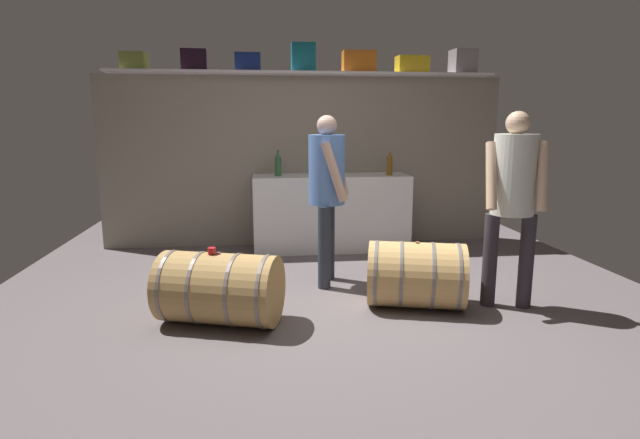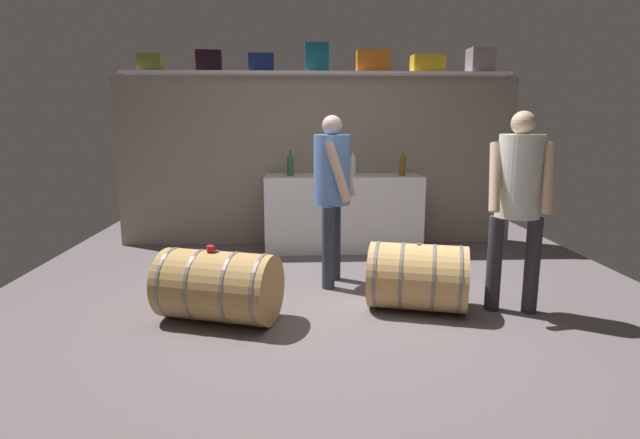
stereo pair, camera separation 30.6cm
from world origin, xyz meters
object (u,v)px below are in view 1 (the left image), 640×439
Objects in this scene: toolcase_teal at (303,58)px; tasting_cup at (212,251)px; toolcase_grey at (463,62)px; toolcase_orange at (359,62)px; wine_glass at (329,168)px; wine_bottle_amber at (389,165)px; toolcase_yellow at (412,65)px; toolcase_black at (194,60)px; wine_bottle_green at (278,165)px; wine_barrel_far at (416,275)px; toolcase_navy at (247,62)px; winemaker_pouring at (327,182)px; wine_barrel_near at (220,288)px; wine_bottle_clear at (341,165)px; visitor_tasting at (513,190)px; work_cabinet at (331,212)px; toolcase_olive at (134,61)px.

toolcase_teal is 3.21m from tasting_cup.
toolcase_grey reaches higher than tasting_cup.
toolcase_orange is 2.59× the size of wine_glass.
toolcase_yellow is at bearing 43.57° from wine_bottle_amber.
toolcase_teal reaches higher than toolcase_grey.
toolcase_black is 1.31m from toolcase_teal.
wine_bottle_green is 2.51m from wine_barrel_far.
toolcase_navy is 2.05m from toolcase_yellow.
toolcase_teal is at bearing -161.09° from winemaker_pouring.
wine_barrel_far is at bearing -97.38° from wine_bottle_amber.
toolcase_grey is at bearing 58.34° from wine_barrel_near.
tasting_cup is (-1.37, -2.19, -0.47)m from wine_bottle_clear.
visitor_tasting is (1.89, -2.19, -0.05)m from wine_bottle_green.
wine_bottle_green is at bearing 176.36° from wine_bottle_amber.
work_cabinet is 0.94m from wine_bottle_amber.
toolcase_navy is 1.37m from toolcase_orange.
toolcase_grey is at bearing 3.97° from toolcase_olive.
winemaker_pouring is (1.03, 0.91, 0.41)m from tasting_cup.
toolcase_grey reaches higher than wine_glass.
toolcase_navy is 0.16× the size of work_cabinet.
toolcase_navy reaches higher than toolcase_olive.
toolcase_grey is at bearing 5.72° from wine_bottle_green.
wine_bottle_green is 5.19× the size of tasting_cup.
toolcase_teal is 1.15× the size of toolcase_grey.
toolcase_grey reaches higher than wine_bottle_green.
toolcase_teal is at bearing -3.96° from toolcase_black.
toolcase_olive is 0.17× the size of visitor_tasting.
wine_bottle_green is at bearing -17.63° from toolcase_black.
toolcase_grey is at bearing 145.33° from winemaker_pouring.
wine_barrel_far is (2.08, -2.35, -2.02)m from toolcase_black.
wine_bottle_clear is at bearing 57.98° from tasting_cup.
wine_bottle_amber is 0.60m from wine_bottle_clear.
wine_barrel_near reaches higher than wine_barrel_far.
wine_barrel_far is (-1.26, -2.35, -2.05)m from toolcase_grey.
toolcase_orange is 0.24× the size of winemaker_pouring.
work_cabinet is 0.89m from wine_bottle_green.
toolcase_orange is at bearing 178.48° from toolcase_yellow.
toolcase_orange is 0.68m from toolcase_yellow.
toolcase_black is 3.25m from wine_barrel_near.
wine_barrel_near is at bearing -62.45° from toolcase_olive.
winemaker_pouring is (2.08, -1.60, -1.27)m from toolcase_olive.
toolcase_teal is 0.32× the size of wine_barrel_near.
wine_bottle_amber is 2.99m from tasting_cup.
toolcase_teal is 3.22m from wine_barrel_far.
work_cabinet is 1.81× the size of wine_barrel_near.
work_cabinet is at bearing -173.58° from winemaker_pouring.
toolcase_navy reaches higher than visitor_tasting.
wine_bottle_clear is (-1.61, -0.32, -1.26)m from toolcase_grey.
wine_barrel_near is 0.64× the size of winemaker_pouring.
wine_barrel_near is (-1.93, -2.19, -0.78)m from wine_bottle_amber.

